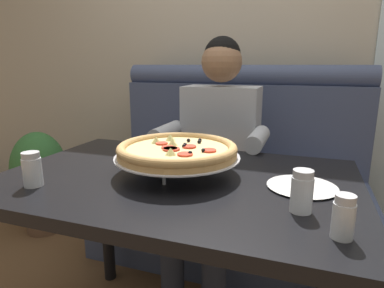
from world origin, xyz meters
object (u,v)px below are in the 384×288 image
booth_bench (231,187)px  diner_main (216,147)px  shaker_oregano (302,194)px  shaker_pepper_flakes (32,172)px  plate_near_left (302,185)px  dining_table (177,202)px  pizza (177,151)px  potted_plant (40,177)px  shaker_parmesan (343,220)px

booth_bench → diner_main: diner_main is taller
shaker_oregano → shaker_pepper_flakes: (-0.80, -0.09, -0.00)m
shaker_pepper_flakes → diner_main: bearing=66.8°
booth_bench → plate_near_left: (0.41, -0.85, 0.37)m
shaker_oregano → plate_near_left: shaker_oregano is taller
dining_table → shaker_oregano: size_ratio=10.63×
diner_main → shaker_oregano: bearing=-60.0°
dining_table → pizza: size_ratio=2.77×
booth_bench → potted_plant: size_ratio=2.22×
shaker_parmesan → dining_table: bearing=152.2°
booth_bench → shaker_oregano: booth_bench is taller
plate_near_left → diner_main: bearing=127.0°
shaker_pepper_flakes → plate_near_left: bearing=18.3°
shaker_parmesan → shaker_oregano: size_ratio=0.89×
shaker_pepper_flakes → booth_bench: bearing=70.7°
diner_main → shaker_parmesan: bearing=-58.8°
dining_table → shaker_pepper_flakes: shaker_pepper_flakes is taller
diner_main → potted_plant: 1.28m
shaker_oregano → potted_plant: shaker_oregano is taller
shaker_parmesan → potted_plant: size_ratio=0.15×
diner_main → plate_near_left: bearing=-53.0°
diner_main → shaker_parmesan: size_ratio=12.55×
booth_bench → potted_plant: (-1.27, -0.23, -0.01)m
booth_bench → dining_table: 0.91m
shaker_pepper_flakes → plate_near_left: 0.85m
booth_bench → shaker_oregano: (0.41, -1.03, 0.41)m
dining_table → shaker_oregano: 0.47m
booth_bench → plate_near_left: bearing=-64.1°
dining_table → shaker_parmesan: bearing=-27.8°
booth_bench → shaker_parmesan: (0.50, -1.14, 0.40)m
booth_bench → pizza: 0.96m
diner_main → shaker_oregano: diner_main is taller
shaker_parmesan → potted_plant: bearing=152.7°
diner_main → potted_plant: (-1.24, 0.04, -0.32)m
dining_table → diner_main: diner_main is taller
booth_bench → shaker_oregano: bearing=-68.1°
diner_main → potted_plant: size_ratio=1.82×
pizza → plate_near_left: (0.42, 0.00, -0.07)m
pizza → dining_table: bearing=-76.9°
potted_plant → plate_near_left: bearing=-20.4°
pizza → shaker_oregano: (0.42, -0.18, -0.04)m
pizza → shaker_oregano: bearing=-23.0°
shaker_pepper_flakes → potted_plant: 1.32m
shaker_oregano → diner_main: bearing=120.0°
potted_plant → shaker_pepper_flakes: bearing=-45.4°
dining_table → shaker_oregano: (0.41, -0.16, 0.15)m
dining_table → shaker_oregano: bearing=-20.6°
booth_bench → plate_near_left: booth_bench is taller
shaker_oregano → shaker_pepper_flakes: 0.81m
diner_main → plate_near_left: (0.44, -0.58, 0.06)m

